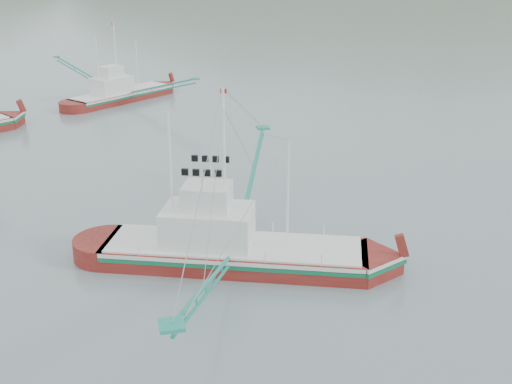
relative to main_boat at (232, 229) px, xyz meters
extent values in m
plane|color=slate|center=(2.11, -2.95, -2.23)|extent=(1200.00, 1200.00, 0.00)
cube|color=maroon|center=(0.13, -0.05, -2.02)|extent=(15.66, 9.04, 2.03)
cube|color=silver|center=(0.13, -0.05, -1.16)|extent=(15.41, 9.01, 0.22)
cube|color=#0E653D|center=(0.13, -0.05, -1.42)|extent=(15.41, 9.03, 0.22)
cube|color=silver|center=(0.13, -0.05, -0.96)|extent=(14.88, 8.59, 0.12)
cube|color=silver|center=(-1.30, 0.48, 0.10)|extent=(5.87, 4.79, 2.23)
cube|color=silver|center=(-1.30, 0.48, 1.93)|extent=(3.24, 3.00, 1.42)
cylinder|color=white|center=(-0.34, 0.13, 3.55)|extent=(0.16, 0.16, 9.12)
cylinder|color=white|center=(-3.20, 1.17, 2.86)|extent=(0.14, 0.14, 7.75)
cylinder|color=white|center=(2.98, -1.10, 2.18)|extent=(0.12, 0.12, 6.38)
cube|color=maroon|center=(-4.93, 45.72, -2.04)|extent=(12.94, 11.47, 1.83)
cube|color=silver|center=(-4.93, 45.72, -1.27)|extent=(12.77, 11.36, 0.20)
cube|color=#0E653D|center=(-4.93, 45.72, -1.50)|extent=(12.78, 11.37, 0.20)
cube|color=silver|center=(-4.93, 45.72, -1.09)|extent=(12.29, 10.90, 0.11)
cube|color=silver|center=(-6.00, 44.85, -0.13)|extent=(5.39, 5.15, 2.01)
cube|color=silver|center=(-6.00, 44.85, 1.52)|extent=(3.11, 3.06, 1.28)
cylinder|color=white|center=(-5.29, 45.43, 2.98)|extent=(0.15, 0.15, 8.22)
cylinder|color=white|center=(-7.41, 43.70, 2.36)|extent=(0.13, 0.13, 6.99)
cylinder|color=white|center=(-2.81, 47.45, 1.75)|extent=(0.11, 0.11, 5.75)
camera|label=1|loc=(-6.04, -32.90, 14.87)|focal=45.00mm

